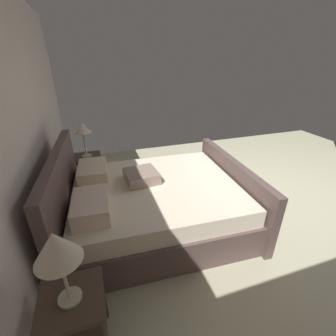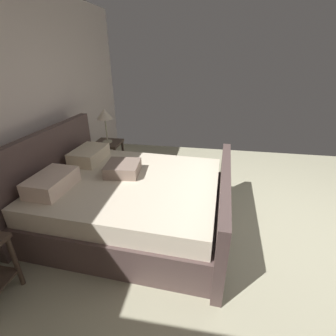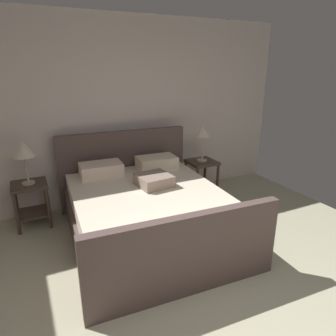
# 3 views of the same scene
# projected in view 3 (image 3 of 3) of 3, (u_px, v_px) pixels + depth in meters

# --- Properties ---
(wall_back) EXTENTS (5.76, 0.12, 2.76)m
(wall_back) POSITION_uv_depth(u_px,v_px,m) (113.00, 113.00, 4.59)
(wall_back) COLOR silver
(wall_back) RESTS_ON ground
(bed) EXTENTS (2.04, 2.39, 1.15)m
(bed) POSITION_uv_depth(u_px,v_px,m) (147.00, 210.00, 3.80)
(bed) COLOR brown
(bed) RESTS_ON ground
(nightstand_right) EXTENTS (0.44, 0.44, 0.60)m
(nightstand_right) POSITION_uv_depth(u_px,v_px,m) (201.00, 172.00, 4.97)
(nightstand_right) COLOR #45352A
(nightstand_right) RESTS_ON ground
(table_lamp_right) EXTENTS (0.26, 0.26, 0.57)m
(table_lamp_right) POSITION_uv_depth(u_px,v_px,m) (203.00, 133.00, 4.76)
(table_lamp_right) COLOR #B7B293
(table_lamp_right) RESTS_ON nightstand_right
(nightstand_left) EXTENTS (0.44, 0.44, 0.60)m
(nightstand_left) POSITION_uv_depth(u_px,v_px,m) (31.00, 197.00, 4.03)
(nightstand_left) COLOR #45352A
(nightstand_left) RESTS_ON ground
(table_lamp_left) EXTENTS (0.29, 0.29, 0.58)m
(table_lamp_left) POSITION_uv_depth(u_px,v_px,m) (23.00, 150.00, 3.82)
(table_lamp_left) COLOR #B7B293
(table_lamp_left) RESTS_ON nightstand_left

